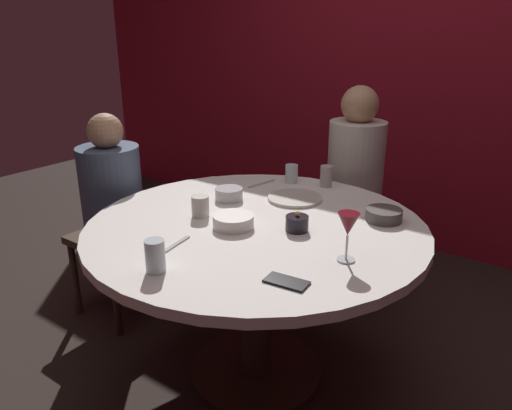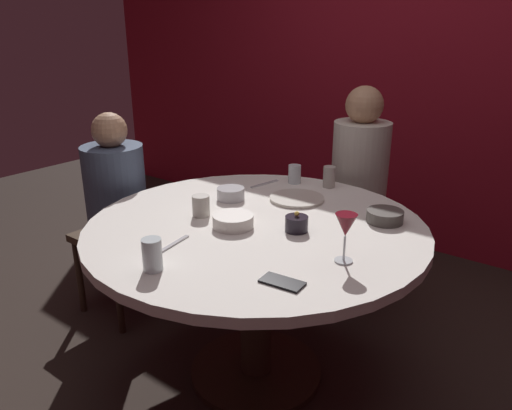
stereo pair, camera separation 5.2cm
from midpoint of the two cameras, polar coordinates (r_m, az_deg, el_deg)
name	(u,v)px [view 1 (the left image)]	position (r m, az deg, el deg)	size (l,w,h in m)	color
ground_plane	(256,372)	(2.43, -0.65, -18.76)	(8.00, 8.00, 0.00)	#2D231E
back_wall	(421,60)	(3.57, 18.06, 15.66)	(6.00, 0.10, 2.60)	maroon
dining_table	(256,255)	(2.10, -0.72, -5.79)	(1.40, 1.40, 0.75)	white
seated_diner_left	(112,194)	(2.68, -16.83, 1.18)	(0.40, 0.40, 1.11)	#3F2D1E
seated_diner_back	(355,171)	(2.82, 10.84, 3.83)	(0.40, 0.40, 1.22)	#3F2D1E
candle_holder	(297,223)	(1.96, 3.99, -2.11)	(0.09, 0.09, 0.08)	black
wine_glass	(348,226)	(1.70, 9.71, -2.44)	(0.08, 0.08, 0.18)	silver
dinner_plate	(295,198)	(2.31, 3.88, 0.80)	(0.25, 0.25, 0.01)	beige
cell_phone	(286,282)	(1.59, 2.58, -8.85)	(0.07, 0.14, 0.01)	black
bowl_serving_large	(229,194)	(2.31, -3.79, 1.28)	(0.13, 0.13, 0.06)	#B7B7BC
bowl_salad_center	(384,215)	(2.12, 13.85, -1.12)	(0.15, 0.15, 0.05)	#4C4742
bowl_small_white	(233,221)	(1.99, -3.38, -1.87)	(0.17, 0.17, 0.05)	silver
cup_near_candle	(292,174)	(2.55, 3.53, 3.61)	(0.06, 0.06, 0.09)	silver
cup_by_left_diner	(155,256)	(1.67, -12.44, -5.77)	(0.07, 0.07, 0.11)	silver
cup_by_right_diner	(326,176)	(2.50, 7.49, 3.31)	(0.06, 0.06, 0.11)	#B2ADA3
cup_center_front	(200,206)	(2.11, -7.15, -0.15)	(0.07, 0.07, 0.09)	#B2ADA3
fork_near_plate	(174,245)	(1.86, -10.21, -4.60)	(0.02, 0.18, 0.01)	#B7B7BC
knife_near_plate	(262,184)	(2.53, 0.06, 2.46)	(0.02, 0.18, 0.01)	#B7B7BC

